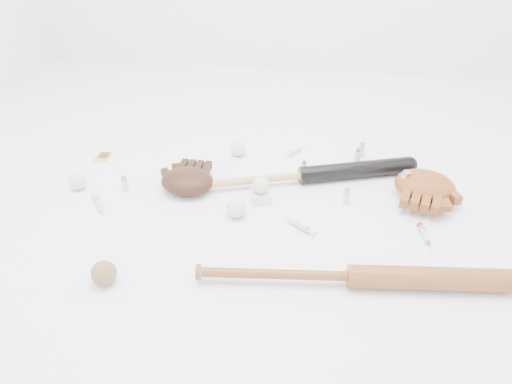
# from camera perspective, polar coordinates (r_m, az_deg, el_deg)

# --- Properties ---
(bat_dark) EXTENTS (0.95, 0.36, 0.07)m
(bat_dark) POSITION_cam_1_polar(r_m,az_deg,el_deg) (2.01, 5.34, 1.91)
(bat_dark) COLOR black
(bat_dark) RESTS_ON ground
(bat_wood) EXTENTS (1.00, 0.16, 0.07)m
(bat_wood) POSITION_cam_1_polar(r_m,az_deg,el_deg) (1.57, 10.82, -9.44)
(bat_wood) COLOR brown
(bat_wood) RESTS_ON ground
(glove_dark) EXTENTS (0.26, 0.26, 0.09)m
(glove_dark) POSITION_cam_1_polar(r_m,az_deg,el_deg) (1.97, -7.85, 1.27)
(glove_dark) COLOR black
(glove_dark) RESTS_ON ground
(glove_tan) EXTENTS (0.34, 0.34, 0.10)m
(glove_tan) POSITION_cam_1_polar(r_m,az_deg,el_deg) (2.02, 18.74, 0.73)
(glove_tan) COLOR brown
(glove_tan) RESTS_ON ground
(trading_card) EXTENTS (0.06, 0.08, 0.00)m
(trading_card) POSITION_cam_1_polar(r_m,az_deg,el_deg) (2.30, -17.05, 3.88)
(trading_card) COLOR gold
(trading_card) RESTS_ON ground
(pedestal) EXTENTS (0.09, 0.09, 0.04)m
(pedestal) POSITION_cam_1_polar(r_m,az_deg,el_deg) (1.91, 0.55, -0.53)
(pedestal) COLOR white
(pedestal) RESTS_ON ground
(baseball_on_pedestal) EXTENTS (0.07, 0.07, 0.07)m
(baseball_on_pedestal) POSITION_cam_1_polar(r_m,az_deg,el_deg) (1.88, 0.56, 0.79)
(baseball_on_pedestal) COLOR silver
(baseball_on_pedestal) RESTS_ON pedestal
(baseball_left) EXTENTS (0.07, 0.07, 0.07)m
(baseball_left) POSITION_cam_1_polar(r_m,az_deg,el_deg) (2.09, -19.72, 1.17)
(baseball_left) COLOR silver
(baseball_left) RESTS_ON ground
(baseball_upper) EXTENTS (0.07, 0.07, 0.07)m
(baseball_upper) POSITION_cam_1_polar(r_m,az_deg,el_deg) (2.20, -2.03, 4.98)
(baseball_upper) COLOR silver
(baseball_upper) RESTS_ON ground
(baseball_mid) EXTENTS (0.07, 0.07, 0.07)m
(baseball_mid) POSITION_cam_1_polar(r_m,az_deg,el_deg) (1.82, -2.27, -1.85)
(baseball_mid) COLOR silver
(baseball_mid) RESTS_ON ground
(baseball_aged) EXTENTS (0.08, 0.08, 0.08)m
(baseball_aged) POSITION_cam_1_polar(r_m,az_deg,el_deg) (1.61, -17.00, -8.85)
(baseball_aged) COLOR olive
(baseball_aged) RESTS_ON ground
(syringe_0) EXTENTS (0.12, 0.15, 0.02)m
(syringe_0) POSITION_cam_1_polar(r_m,az_deg,el_deg) (1.97, -17.56, -1.35)
(syringe_0) COLOR #ADBCC6
(syringe_0) RESTS_ON ground
(syringe_1) EXTENTS (0.15, 0.13, 0.02)m
(syringe_1) POSITION_cam_1_polar(r_m,az_deg,el_deg) (1.78, 4.93, -3.83)
(syringe_1) COLOR #ADBCC6
(syringe_1) RESTS_ON ground
(syringe_2) EXTENTS (0.10, 0.13, 0.02)m
(syringe_2) POSITION_cam_1_polar(r_m,az_deg,el_deg) (2.24, 4.61, 4.72)
(syringe_2) COLOR #ADBCC6
(syringe_2) RESTS_ON ground
(syringe_3) EXTENTS (0.05, 0.16, 0.02)m
(syringe_3) POSITION_cam_1_polar(r_m,az_deg,el_deg) (1.83, 18.74, -4.74)
(syringe_3) COLOR #ADBCC6
(syringe_3) RESTS_ON ground
(vial_0) EXTENTS (0.02, 0.02, 0.06)m
(vial_0) POSITION_cam_1_polar(r_m,az_deg,el_deg) (2.08, 5.46, 2.84)
(vial_0) COLOR silver
(vial_0) RESTS_ON ground
(vial_1) EXTENTS (0.03, 0.03, 0.07)m
(vial_1) POSITION_cam_1_polar(r_m,az_deg,el_deg) (2.19, 11.53, 4.13)
(vial_1) COLOR silver
(vial_1) RESTS_ON ground
(vial_2) EXTENTS (0.03, 0.03, 0.07)m
(vial_2) POSITION_cam_1_polar(r_m,az_deg,el_deg) (1.91, 10.29, -0.50)
(vial_2) COLOR silver
(vial_2) RESTS_ON ground
(vial_3) EXTENTS (0.04, 0.04, 0.10)m
(vial_3) POSITION_cam_1_polar(r_m,az_deg,el_deg) (2.02, 16.70, 1.02)
(vial_3) COLOR silver
(vial_3) RESTS_ON ground
(vial_4) EXTENTS (0.03, 0.03, 0.06)m
(vial_4) POSITION_cam_1_polar(r_m,az_deg,el_deg) (2.03, -14.78, 0.94)
(vial_4) COLOR silver
(vial_4) RESTS_ON ground
(vial_5) EXTENTS (0.03, 0.03, 0.07)m
(vial_5) POSITION_cam_1_polar(r_m,az_deg,el_deg) (2.24, 11.99, 4.76)
(vial_5) COLOR silver
(vial_5) RESTS_ON ground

